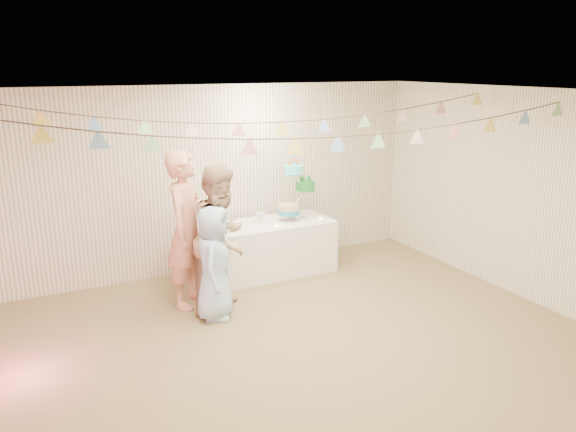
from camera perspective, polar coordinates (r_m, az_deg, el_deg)
name	(u,v)px	position (r m, az deg, el deg)	size (l,w,h in m)	color
floor	(305,338)	(6.20, 1.69, -12.30)	(6.00, 6.00, 0.00)	olive
ceiling	(307,92)	(5.51, 1.90, 12.46)	(6.00, 6.00, 0.00)	silver
back_wall	(221,179)	(7.95, -6.80, 3.75)	(6.00, 6.00, 0.00)	white
front_wall	(492,319)	(3.84, 20.02, -9.79)	(6.00, 6.00, 0.00)	white
right_wall	(517,193)	(7.58, 22.21, 2.16)	(5.00, 5.00, 0.00)	white
table	(263,249)	(7.85, -2.54, -3.33)	(1.96, 0.79, 0.74)	white
cake_stand	(297,190)	(7.92, 0.88, 2.70)	(0.71, 0.42, 0.80)	silver
cake_bottom	(289,213)	(7.87, 0.11, 0.29)	(0.31, 0.31, 0.15)	#2993BF
cake_middle	(305,190)	(8.09, 1.72, 2.65)	(0.27, 0.27, 0.22)	#1B7F28
cake_top_tier	(294,174)	(7.82, 0.60, 4.24)	(0.25, 0.25, 0.19)	#4EE5F7
platter	(229,227)	(7.51, -5.98, -1.16)	(0.33, 0.33, 0.02)	white
posy	(260,216)	(7.76, -2.81, -0.03)	(0.13, 0.13, 0.15)	white
person_adult_a	(187,229)	(6.80, -10.21, -1.35)	(0.70, 0.46, 1.91)	#E19076
person_adult_b	(222,239)	(6.62, -6.73, -2.30)	(0.86, 0.67, 1.77)	tan
person_child	(214,263)	(6.48, -7.53, -4.74)	(0.65, 0.43, 1.34)	#A4C5E8
bunting_back	(261,110)	(6.51, -2.80, 10.67)	(5.60, 1.10, 0.40)	pink
bunting_front	(316,124)	(5.35, 2.91, 9.36)	(5.60, 0.90, 0.36)	#72A5E5
tealight_0	(211,233)	(7.33, -7.82, -1.69)	(0.04, 0.04, 0.03)	#FFD88C
tealight_1	(234,222)	(7.77, -5.47, -0.63)	(0.04, 0.04, 0.03)	#FFD88C
tealight_2	(276,225)	(7.59, -1.21, -0.96)	(0.04, 0.04, 0.03)	#FFD88C
tealight_3	(279,216)	(8.07, -0.94, 0.04)	(0.04, 0.04, 0.03)	#FFD88C
tealight_4	(321,218)	(7.94, 3.37, -0.24)	(0.04, 0.04, 0.03)	#FFD88C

